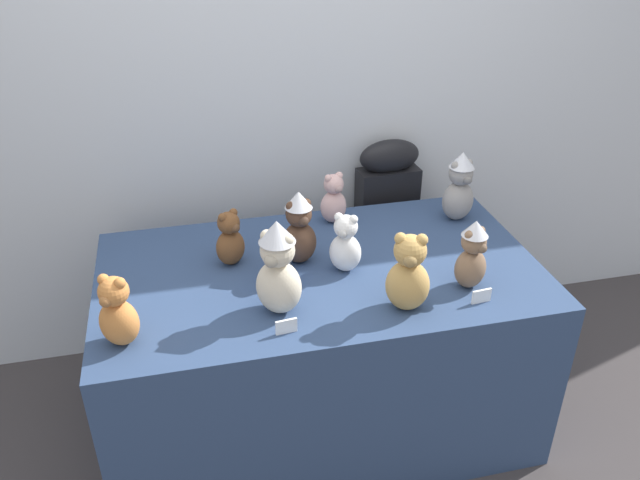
{
  "coord_description": "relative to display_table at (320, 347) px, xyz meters",
  "views": [
    {
      "loc": [
        -0.45,
        -1.69,
        2.01
      ],
      "look_at": [
        0.0,
        0.25,
        0.87
      ],
      "focal_mm": 35.92,
      "sensor_mm": 36.0,
      "label": 1
    }
  ],
  "objects": [
    {
      "name": "name_card_front_middle",
      "position": [
        0.48,
        -0.33,
        0.4
      ],
      "size": [
        0.07,
        0.01,
        0.05
      ],
      "primitive_type": "cube",
      "rotation": [
        0.0,
        0.0,
        0.09
      ],
      "color": "white",
      "rests_on": "display_table"
    },
    {
      "name": "teddy_bear_snow",
      "position": [
        0.09,
        -0.03,
        0.48
      ],
      "size": [
        0.15,
        0.15,
        0.23
      ],
      "rotation": [
        0.0,
        0.0,
        -0.56
      ],
      "color": "white",
      "rests_on": "display_table"
    },
    {
      "name": "teddy_bear_blush",
      "position": [
        0.14,
        0.34,
        0.47
      ],
      "size": [
        0.14,
        0.13,
        0.22
      ],
      "rotation": [
        0.0,
        0.0,
        0.32
      ],
      "color": "beige",
      "rests_on": "display_table"
    },
    {
      "name": "teddy_bear_cocoa",
      "position": [
        -0.06,
        0.07,
        0.51
      ],
      "size": [
        0.15,
        0.13,
        0.29
      ],
      "rotation": [
        0.0,
        0.0,
        0.2
      ],
      "color": "#4C3323",
      "rests_on": "display_table"
    },
    {
      "name": "ground_plane",
      "position": [
        0.0,
        -0.25,
        -0.37
      ],
      "size": [
        10.0,
        10.0,
        0.0
      ],
      "primitive_type": "plane",
      "color": "#3D3838"
    },
    {
      "name": "teddy_bear_ash",
      "position": [
        0.65,
        0.25,
        0.52
      ],
      "size": [
        0.16,
        0.14,
        0.3
      ],
      "rotation": [
        0.0,
        0.0,
        0.22
      ],
      "color": "gray",
      "rests_on": "display_table"
    },
    {
      "name": "teddy_bear_mocha",
      "position": [
        0.48,
        -0.23,
        0.5
      ],
      "size": [
        0.15,
        0.14,
        0.26
      ],
      "rotation": [
        0.0,
        0.0,
        0.38
      ],
      "color": "#7F6047",
      "rests_on": "display_table"
    },
    {
      "name": "party_cup_blue",
      "position": [
        -0.16,
        -0.04,
        0.43
      ],
      "size": [
        0.08,
        0.08,
        0.11
      ],
      "primitive_type": "cylinder",
      "color": "blue",
      "rests_on": "display_table"
    },
    {
      "name": "wall_back",
      "position": [
        0.0,
        0.7,
        0.93
      ],
      "size": [
        7.0,
        0.08,
        2.6
      ],
      "primitive_type": "cube",
      "color": "silver",
      "rests_on": "ground_plane"
    },
    {
      "name": "name_card_front_left",
      "position": [
        -0.19,
        -0.35,
        0.4
      ],
      "size": [
        0.07,
        0.02,
        0.05
      ],
      "primitive_type": "cube",
      "rotation": [
        0.0,
        0.0,
        0.11
      ],
      "color": "white",
      "rests_on": "display_table"
    },
    {
      "name": "instrument_case",
      "position": [
        0.46,
        0.58,
        0.13
      ],
      "size": [
        0.29,
        0.14,
        0.99
      ],
      "rotation": [
        0.0,
        0.0,
        0.06
      ],
      "color": "black",
      "rests_on": "ground_plane"
    },
    {
      "name": "teddy_bear_chestnut",
      "position": [
        -0.31,
        0.11,
        0.47
      ],
      "size": [
        0.15,
        0.14,
        0.22
      ],
      "rotation": [
        0.0,
        0.0,
        0.6
      ],
      "color": "brown",
      "rests_on": "display_table"
    },
    {
      "name": "teddy_bear_honey",
      "position": [
        0.22,
        -0.3,
        0.5
      ],
      "size": [
        0.18,
        0.17,
        0.28
      ],
      "rotation": [
        0.0,
        0.0,
        -0.36
      ],
      "color": "tan",
      "rests_on": "display_table"
    },
    {
      "name": "teddy_bear_ginger",
      "position": [
        -0.69,
        -0.28,
        0.49
      ],
      "size": [
        0.16,
        0.16,
        0.24
      ],
      "rotation": [
        0.0,
        0.0,
        -0.57
      ],
      "color": "#D17F3D",
      "rests_on": "display_table"
    },
    {
      "name": "teddy_bear_cream",
      "position": [
        -0.19,
        -0.22,
        0.54
      ],
      "size": [
        0.2,
        0.19,
        0.34
      ],
      "rotation": [
        0.0,
        0.0,
        -0.58
      ],
      "color": "beige",
      "rests_on": "display_table"
    },
    {
      "name": "display_table",
      "position": [
        0.0,
        0.0,
        0.0
      ],
      "size": [
        1.62,
        0.9,
        0.75
      ],
      "primitive_type": "cube",
      "color": "navy",
      "rests_on": "ground_plane"
    }
  ]
}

